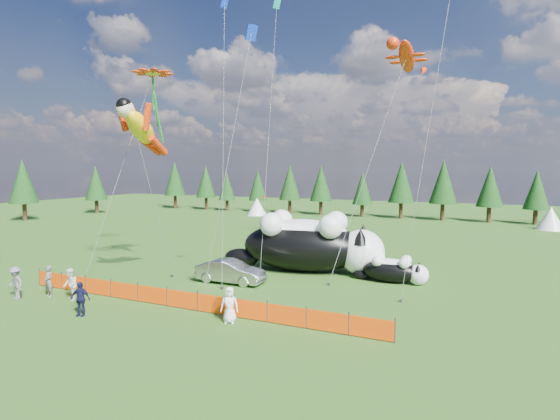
{
  "coord_description": "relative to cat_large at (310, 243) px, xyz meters",
  "views": [
    {
      "loc": [
        13.99,
        -21.22,
        7.33
      ],
      "look_at": [
        2.47,
        4.0,
        4.73
      ],
      "focal_mm": 28.0,
      "sensor_mm": 36.0,
      "label": 1
    }
  ],
  "objects": [
    {
      "name": "tree_line",
      "position": [
        -3.14,
        37.26,
        1.96
      ],
      "size": [
        90.0,
        4.0,
        8.0
      ],
      "primitive_type": null,
      "color": "black",
      "rests_on": "ground"
    },
    {
      "name": "diamond_kite_d",
      "position": [
        -4.21,
        3.28,
        17.29
      ],
      "size": [
        2.11,
        6.95,
        21.57
      ],
      "color": "#0DA59F",
      "rests_on": "ground"
    },
    {
      "name": "diamond_kite_a",
      "position": [
        -6.35,
        -0.97,
        16.17
      ],
      "size": [
        3.67,
        6.65,
        20.61
      ],
      "color": "#0E34D4",
      "rests_on": "ground"
    },
    {
      "name": "safety_fence",
      "position": [
        -3.14,
        -10.74,
        -1.54
      ],
      "size": [
        22.06,
        0.06,
        1.1
      ],
      "color": "#262626",
      "rests_on": "ground"
    },
    {
      "name": "diamond_kite_c",
      "position": [
        -0.95,
        -7.12,
        12.26
      ],
      "size": [
        2.15,
        3.32,
        15.68
      ],
      "color": "#0E34D4",
      "rests_on": "ground"
    },
    {
      "name": "gecko_kite",
      "position": [
        5.46,
        5.97,
        13.75
      ],
      "size": [
        4.82,
        12.25,
        18.32
      ],
      "color": "red",
      "rests_on": "ground"
    },
    {
      "name": "flower_kite",
      "position": [
        -9.73,
        -4.84,
        11.66
      ],
      "size": [
        3.67,
        7.89,
        14.99
      ],
      "color": "red",
      "rests_on": "ground"
    },
    {
      "name": "cat_small",
      "position": [
        6.06,
        -0.65,
        -1.2
      ],
      "size": [
        4.89,
        1.79,
        1.77
      ],
      "rotation": [
        0.0,
        0.0,
        0.02
      ],
      "color": "black",
      "rests_on": "ground"
    },
    {
      "name": "spectator_a",
      "position": [
        -11.53,
        -12.1,
        -1.14
      ],
      "size": [
        0.71,
        0.52,
        1.8
      ],
      "primitive_type": "imported",
      "rotation": [
        0.0,
        0.0,
        -0.14
      ],
      "color": "slate",
      "rests_on": "ground"
    },
    {
      "name": "spectator_c",
      "position": [
        -7.08,
        -13.76,
        -1.17
      ],
      "size": [
        1.13,
        0.79,
        1.74
      ],
      "primitive_type": "imported",
      "rotation": [
        0.0,
        0.0,
        0.29
      ],
      "color": "#121534",
      "rests_on": "ground"
    },
    {
      "name": "ground",
      "position": [
        -3.14,
        -7.74,
        -2.04
      ],
      "size": [
        160.0,
        160.0,
        0.0
      ],
      "primitive_type": "plane",
      "color": "#16390A",
      "rests_on": "ground"
    },
    {
      "name": "festival_tents",
      "position": [
        7.86,
        32.26,
        -0.64
      ],
      "size": [
        50.0,
        3.2,
        2.8
      ],
      "primitive_type": null,
      "color": "white",
      "rests_on": "ground"
    },
    {
      "name": "spectator_b",
      "position": [
        -9.74,
        -12.12,
        -1.14
      ],
      "size": [
        1.02,
        0.91,
        1.81
      ],
      "primitive_type": "imported",
      "rotation": [
        0.0,
        0.0,
        -0.57
      ],
      "color": "white",
      "rests_on": "ground"
    },
    {
      "name": "cat_large",
      "position": [
        0.0,
        0.0,
        0.0
      ],
      "size": [
        11.86,
        5.44,
        4.3
      ],
      "rotation": [
        0.0,
        0.0,
        0.15
      ],
      "color": "black",
      "rests_on": "ground"
    },
    {
      "name": "spectator_d",
      "position": [
        -12.79,
        -13.22,
        -1.11
      ],
      "size": [
        1.27,
        0.77,
        1.86
      ],
      "primitive_type": "imported",
      "rotation": [
        0.0,
        0.0,
        -0.13
      ],
      "color": "slate",
      "rests_on": "ground"
    },
    {
      "name": "superhero_kite",
      "position": [
        -8.23,
        -7.78,
        7.78
      ],
      "size": [
        4.96,
        5.16,
        11.76
      ],
      "color": "yellow",
      "rests_on": "ground"
    },
    {
      "name": "spectator_e",
      "position": [
        0.23,
        -11.51,
        -1.17
      ],
      "size": [
        1.0,
        0.83,
        1.75
      ],
      "primitive_type": "imported",
      "rotation": [
        0.0,
        0.0,
        0.37
      ],
      "color": "white",
      "rests_on": "ground"
    },
    {
      "name": "car",
      "position": [
        -3.55,
        -5.14,
        -1.29
      ],
      "size": [
        4.59,
        1.78,
        1.49
      ],
      "primitive_type": "imported",
      "rotation": [
        0.0,
        0.0,
        1.62
      ],
      "color": "#ADACB1",
      "rests_on": "ground"
    }
  ]
}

